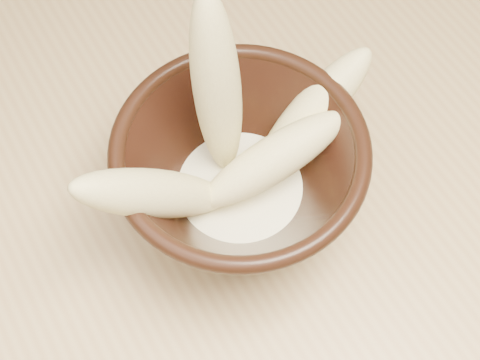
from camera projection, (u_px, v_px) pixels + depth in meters
table at (250, 105)px, 0.78m from camera, size 1.20×0.80×0.75m
bowl at (240, 174)px, 0.57m from camera, size 0.21×0.21×0.11m
milk_puddle at (240, 190)px, 0.59m from camera, size 0.12×0.12×0.02m
banana_upright at (217, 88)px, 0.53m from camera, size 0.06×0.08×0.19m
banana_left at (155, 194)px, 0.52m from camera, size 0.15×0.05×0.14m
banana_right at (314, 110)px, 0.58m from camera, size 0.14×0.06×0.11m
banana_across at (273, 159)px, 0.56m from camera, size 0.15×0.04×0.07m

